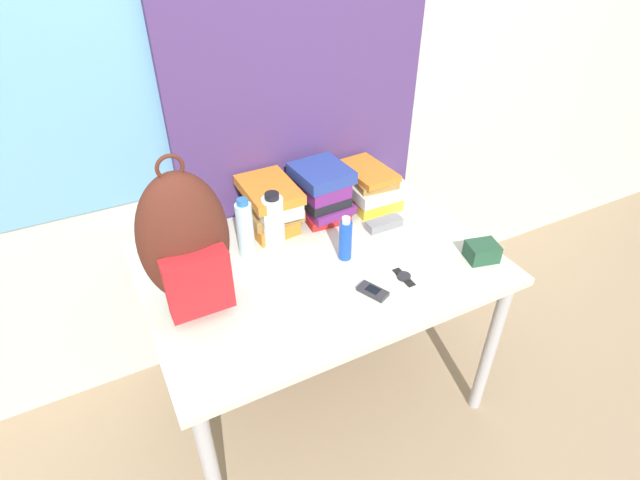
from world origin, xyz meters
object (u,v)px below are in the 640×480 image
at_px(cell_phone, 373,291).
at_px(camera_pouch, 482,252).
at_px(wristwatch, 404,277).
at_px(sports_bottle, 274,222).
at_px(backpack, 186,244).
at_px(book_stack_right, 368,186).
at_px(book_stack_center, 321,191).
at_px(book_stack_left, 271,205).
at_px(sunglasses_case, 384,224).
at_px(sunscreen_bottle, 345,239).
at_px(water_bottle, 245,229).

distance_m(cell_phone, camera_pouch, 0.46).
bearing_deg(wristwatch, sports_bottle, 130.38).
relative_size(cell_phone, wristwatch, 1.10).
distance_m(backpack, book_stack_right, 0.89).
bearing_deg(book_stack_center, camera_pouch, -54.28).
xyz_separation_m(book_stack_left, book_stack_center, (0.22, 0.00, 0.00)).
height_order(sunglasses_case, camera_pouch, camera_pouch).
distance_m(sports_bottle, cell_phone, 0.46).
bearing_deg(wristwatch, backpack, 161.18).
relative_size(cell_phone, sunglasses_case, 0.76).
height_order(sunscreen_bottle, sunglasses_case, sunscreen_bottle).
distance_m(sunscreen_bottle, sunglasses_case, 0.27).
bearing_deg(book_stack_center, sunglasses_case, -48.41).
bearing_deg(cell_phone, camera_pouch, -2.77).
bearing_deg(backpack, camera_pouch, -15.25).
xyz_separation_m(book_stack_right, wristwatch, (-0.15, -0.50, -0.07)).
distance_m(book_stack_center, sunglasses_case, 0.29).
bearing_deg(book_stack_right, wristwatch, -107.19).
bearing_deg(wristwatch, sunglasses_case, 69.89).
bearing_deg(wristwatch, book_stack_center, 98.16).
xyz_separation_m(sports_bottle, sunscreen_bottle, (0.20, -0.19, -0.03)).
bearing_deg(sports_bottle, book_stack_left, 72.65).
height_order(water_bottle, sunscreen_bottle, water_bottle).
xyz_separation_m(book_stack_left, book_stack_right, (0.45, -0.00, -0.03)).
relative_size(backpack, cell_phone, 4.62).
distance_m(book_stack_center, sunscreen_bottle, 0.31).
height_order(book_stack_right, sunglasses_case, book_stack_right).
height_order(water_bottle, camera_pouch, water_bottle).
bearing_deg(wristwatch, book_stack_left, 120.49).
relative_size(book_stack_center, sunglasses_case, 1.68).
bearing_deg(wristwatch, book_stack_right, 72.81).
distance_m(backpack, camera_pouch, 1.05).
relative_size(backpack, water_bottle, 2.19).
bearing_deg(backpack, book_stack_center, 23.66).
relative_size(book_stack_left, sunglasses_case, 1.83).
height_order(backpack, camera_pouch, backpack).
height_order(book_stack_left, sports_bottle, sports_bottle).
relative_size(book_stack_left, camera_pouch, 2.14).
distance_m(book_stack_left, sunglasses_case, 0.46).
xyz_separation_m(sunglasses_case, wristwatch, (-0.11, -0.30, -0.01)).
relative_size(sunglasses_case, wristwatch, 1.44).
bearing_deg(cell_phone, book_stack_center, 82.40).
height_order(backpack, book_stack_left, backpack).
bearing_deg(book_stack_right, book_stack_left, 179.73).
bearing_deg(sports_bottle, sunglasses_case, -11.64).
bearing_deg(water_bottle, wristwatch, -40.68).
xyz_separation_m(book_stack_center, water_bottle, (-0.37, -0.12, 0.00)).
height_order(sports_bottle, sunscreen_bottle, sports_bottle).
relative_size(water_bottle, cell_phone, 2.10).
xyz_separation_m(backpack, water_bottle, (0.24, 0.15, -0.11)).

